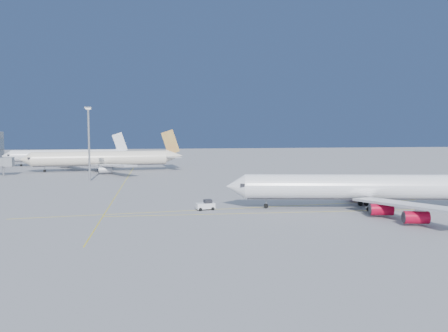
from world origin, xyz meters
TOP-DOWN VIEW (x-y plane):
  - ground at (0.00, 0.00)m, footprint 500.00×500.00m
  - taxiway_lines at (-14.71, 6.34)m, footprint 118.86×140.00m
  - airliner_virgin at (20.00, -11.49)m, footprint 65.99×58.77m
  - airliner_etihad at (-50.93, 85.44)m, footprint 64.53×59.33m
  - airliner_third at (-70.46, 113.01)m, footprint 56.59×52.15m
  - pushback_tug at (-17.68, -8.49)m, footprint 4.51×3.25m
  - light_mast at (-51.94, 51.76)m, footprint 2.15×2.15m

SIDE VIEW (x-z plane):
  - ground at x=0.00m, z-range 0.00..0.00m
  - taxiway_lines at x=-14.71m, z-range 0.00..0.02m
  - pushback_tug at x=-17.68m, z-range -0.09..2.26m
  - airliner_third at x=-70.46m, z-range -3.00..12.19m
  - airliner_virgin at x=20.00m, z-range -3.24..13.07m
  - airliner_etihad at x=-50.93m, z-range -3.29..13.54m
  - light_mast at x=-51.94m, z-range 2.25..27.16m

